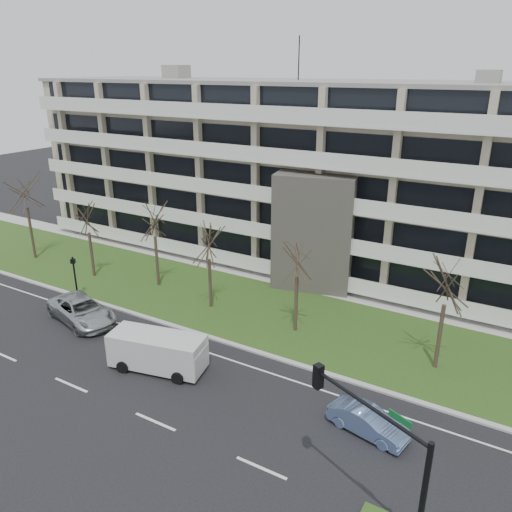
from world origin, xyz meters
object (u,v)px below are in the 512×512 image
Objects in this scene: blue_sedan at (368,421)px; white_van at (158,349)px; pedestrian_signal at (74,272)px; traffic_signal at (381,460)px; silver_pickup at (82,310)px.

white_van is at bearing 104.98° from blue_sedan.
white_van is at bearing -42.80° from pedestrian_signal.
traffic_signal is at bearing -31.61° from white_van.
pedestrian_signal reaches higher than blue_sedan.
pedestrian_signal reaches higher than white_van.
pedestrian_signal reaches higher than silver_pickup.
traffic_signal is at bearing -42.48° from pedestrian_signal.
silver_pickup is at bearing 98.52° from blue_sedan.
silver_pickup is at bearing 155.70° from white_van.
pedestrian_signal is (-11.62, 4.20, 0.81)m from white_van.
white_van is 1.77× the size of pedestrian_signal.
silver_pickup is at bearing -172.82° from traffic_signal.
silver_pickup is 1.51× the size of blue_sedan.
silver_pickup is at bearing -59.45° from pedestrian_signal.
pedestrian_signal is at bearing 147.80° from white_van.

